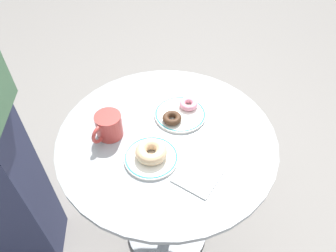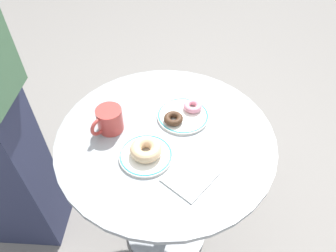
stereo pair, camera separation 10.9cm
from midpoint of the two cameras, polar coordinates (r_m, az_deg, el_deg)
name	(u,v)px [view 2 (the right image)]	position (r m, az deg, el deg)	size (l,w,h in m)	color
ground_plane	(166,231)	(1.70, 1.63, -18.54)	(7.00, 7.00, 0.02)	gray
cafe_table	(166,173)	(1.26, 2.11, -8.56)	(0.75, 0.75, 0.72)	#999EA3
plate_left	(146,155)	(1.02, -0.97, -5.46)	(0.17, 0.17, 0.01)	white
plate_right	(183,116)	(1.15, 5.42, 1.75)	(0.19, 0.19, 0.01)	white
donut_glazed	(146,150)	(1.00, -0.90, -4.43)	(0.10, 0.10, 0.04)	#E0B789
donut_pink_frosted	(193,106)	(1.16, 7.15, 3.42)	(0.07, 0.07, 0.02)	pink
donut_chocolate	(173,119)	(1.11, 3.79, 1.20)	(0.07, 0.07, 0.02)	#422819
paper_napkin	(190,176)	(0.98, 7.24, -9.19)	(0.14, 0.12, 0.01)	white
coffee_mug	(109,120)	(1.09, -7.77, 0.94)	(0.13, 0.09, 0.09)	#B73D38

